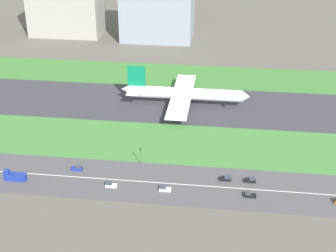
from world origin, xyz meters
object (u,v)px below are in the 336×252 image
object	(u,v)px
car_6	(250,195)
hangar_building	(158,5)
airliner	(182,94)
fuel_tank_west	(174,13)
car_3	(165,189)
car_5	(226,178)
car_4	(77,168)
terminal_building	(65,1)
car_0	(250,180)
truck_0	(15,176)
car_1	(111,185)
traffic_light	(140,155)

from	to	relation	value
car_6	hangar_building	xyz separation A→B (m)	(-61.60, 192.00, 22.57)
airliner	fuel_tank_west	distance (m)	160.70
car_3	car_5	xyz separation A→B (m)	(22.35, 10.00, 0.00)
car_4	hangar_building	world-z (taller)	hangar_building
terminal_building	hangar_building	xyz separation A→B (m)	(66.53, 0.00, -0.66)
car_3	terminal_building	size ratio (longest dim) A/B	0.09
car_0	hangar_building	distance (m)	193.61
airliner	truck_0	distance (m)	96.47
car_1	truck_0	world-z (taller)	truck_0
car_4	traffic_light	xyz separation A→B (m)	(24.07, 7.99, 3.37)
car_5	car_6	world-z (taller)	same
airliner	hangar_building	world-z (taller)	hangar_building
car_1	car_6	distance (m)	51.68
truck_0	hangar_building	world-z (taller)	hangar_building
car_1	hangar_building	xyz separation A→B (m)	(-9.92, 192.00, 22.57)
car_4	traffic_light	bearing A→B (deg)	18.38
airliner	car_1	bearing A→B (deg)	-103.73
traffic_light	hangar_building	world-z (taller)	hangar_building
car_0	traffic_light	world-z (taller)	traffic_light
car_4	car_1	bearing A→B (deg)	-32.32
car_0	hangar_building	bearing A→B (deg)	108.83
traffic_light	car_1	bearing A→B (deg)	-114.67
car_5	car_0	bearing A→B (deg)	0.00
car_4	terminal_building	distance (m)	193.24
car_4	car_0	world-z (taller)	same
car_3	car_5	bearing A→B (deg)	-155.90
airliner	fuel_tank_west	world-z (taller)	airliner
hangar_building	car_0	bearing A→B (deg)	-71.17
traffic_light	terminal_building	distance (m)	194.55
car_4	hangar_building	size ratio (longest dim) A/B	0.09
airliner	truck_0	size ratio (longest dim) A/B	7.74
fuel_tank_west	truck_0	bearing A→B (deg)	-98.00
car_1	car_4	bearing A→B (deg)	-32.32
car_1	car_0	distance (m)	53.10
car_3	hangar_building	xyz separation A→B (m)	(-30.38, 192.00, 22.57)
car_6	car_3	bearing A→B (deg)	0.00
car_3	traffic_light	xyz separation A→B (m)	(-12.20, 17.99, 3.37)
hangar_building	fuel_tank_west	xyz separation A→B (m)	(5.68, 45.00, -16.68)
car_5	traffic_light	world-z (taller)	traffic_light
car_1	airliner	bearing A→B (deg)	-103.73
truck_0	terminal_building	xyz separation A→B (m)	(-38.91, 192.00, 22.48)
car_3	fuel_tank_west	bearing A→B (deg)	-84.05
car_4	traffic_light	world-z (taller)	traffic_light
truck_0	terminal_building	size ratio (longest dim) A/B	0.17
car_0	hangar_building	xyz separation A→B (m)	(-62.07, 182.00, 22.57)
airliner	fuel_tank_west	size ratio (longest dim) A/B	3.99
car_4	car_6	world-z (taller)	same
car_3	car_4	size ratio (longest dim) A/B	1.00
car_3	hangar_building	world-z (taller)	hangar_building
airliner	car_1	distance (m)	80.47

